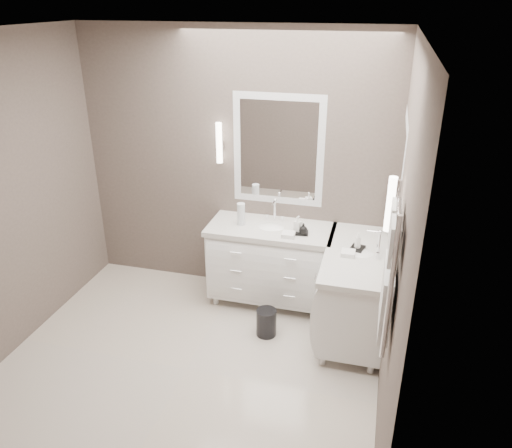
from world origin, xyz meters
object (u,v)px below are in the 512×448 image
(vanity_right, at_px, (356,288))
(towel_ladder, at_px, (389,275))
(waste_bin, at_px, (266,322))
(vanity_back, at_px, (271,259))

(vanity_right, bearing_deg, towel_ladder, -80.16)
(vanity_right, height_order, waste_bin, vanity_right)
(towel_ladder, height_order, waste_bin, towel_ladder)
(vanity_right, bearing_deg, vanity_back, 159.62)
(vanity_back, height_order, waste_bin, vanity_back)
(vanity_back, xyz_separation_m, vanity_right, (0.88, -0.33, 0.00))
(vanity_right, relative_size, towel_ladder, 1.38)
(vanity_right, height_order, towel_ladder, towel_ladder)
(vanity_right, relative_size, waste_bin, 4.67)
(towel_ladder, bearing_deg, waste_bin, 133.66)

